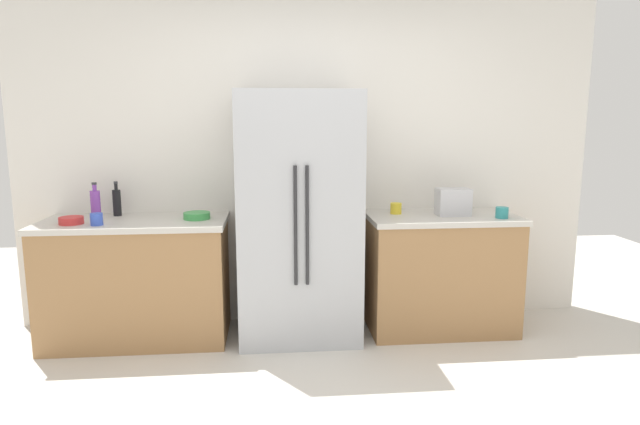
# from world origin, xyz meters

# --- Properties ---
(kitchen_back_panel) EXTENTS (4.60, 0.10, 2.73)m
(kitchen_back_panel) POSITION_xyz_m (0.00, 1.81, 1.37)
(kitchen_back_panel) COLOR silver
(kitchen_back_panel) RESTS_ON ground_plane
(counter_left) EXTENTS (1.33, 0.66, 0.91)m
(counter_left) POSITION_xyz_m (-1.32, 1.44, 0.46)
(counter_left) COLOR #9E7247
(counter_left) RESTS_ON ground_plane
(counter_right) EXTENTS (1.14, 0.66, 0.91)m
(counter_right) POSITION_xyz_m (0.99, 1.44, 0.46)
(counter_right) COLOR #9E7247
(counter_right) RESTS_ON ground_plane
(refrigerator) EXTENTS (0.89, 0.70, 1.83)m
(refrigerator) POSITION_xyz_m (-0.11, 1.41, 0.92)
(refrigerator) COLOR #B2B5BA
(refrigerator) RESTS_ON ground_plane
(toaster) EXTENTS (0.25, 0.16, 0.21)m
(toaster) POSITION_xyz_m (1.07, 1.41, 1.01)
(toaster) COLOR silver
(toaster) RESTS_ON counter_right
(bottle_a) EXTENTS (0.07, 0.07, 0.27)m
(bottle_a) POSITION_xyz_m (-1.61, 1.53, 1.02)
(bottle_a) COLOR purple
(bottle_a) RESTS_ON counter_left
(bottle_b) EXTENTS (0.06, 0.06, 0.26)m
(bottle_b) POSITION_xyz_m (-1.48, 1.63, 1.02)
(bottle_b) COLOR black
(bottle_b) RESTS_ON counter_left
(cup_a) EXTENTS (0.09, 0.09, 0.08)m
(cup_a) POSITION_xyz_m (0.65, 1.52, 0.95)
(cup_a) COLOR yellow
(cup_a) RESTS_ON counter_right
(cup_b) EXTENTS (0.08, 0.08, 0.08)m
(cup_b) POSITION_xyz_m (-1.52, 1.26, 0.95)
(cup_b) COLOR blue
(cup_b) RESTS_ON counter_left
(cup_c) EXTENTS (0.09, 0.09, 0.08)m
(cup_c) POSITION_xyz_m (1.39, 1.26, 0.95)
(cup_c) COLOR teal
(cup_c) RESTS_ON counter_right
(bowl_a) EXTENTS (0.19, 0.19, 0.05)m
(bowl_a) POSITION_xyz_m (-0.86, 1.44, 0.93)
(bowl_a) COLOR green
(bowl_a) RESTS_ON counter_left
(bowl_b) EXTENTS (0.17, 0.17, 0.05)m
(bowl_b) POSITION_xyz_m (-1.71, 1.32, 0.94)
(bowl_b) COLOR red
(bowl_b) RESTS_ON counter_left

